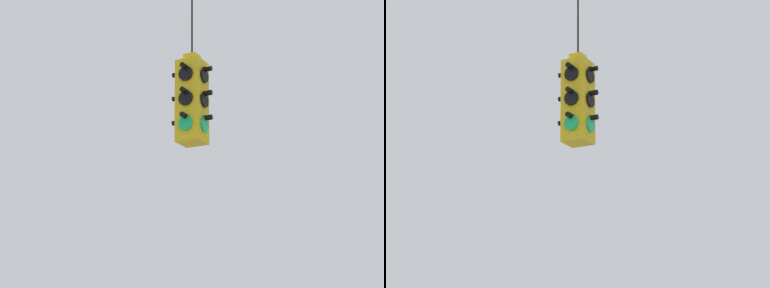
% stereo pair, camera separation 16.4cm
% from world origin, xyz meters
% --- Properties ---
extents(traffic_light_over_intersection, '(0.58, 0.58, 3.86)m').
position_xyz_m(traffic_light_over_intersection, '(1.37, 0.19, 5.22)').
color(traffic_light_over_intersection, yellow).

